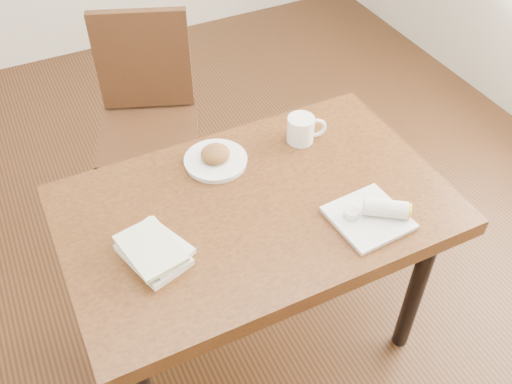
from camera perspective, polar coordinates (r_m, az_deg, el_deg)
name	(u,v)px	position (r m, az deg, el deg)	size (l,w,h in m)	color
ground	(256,334)	(2.38, 0.00, -14.04)	(4.00, 5.00, 0.01)	#472814
table	(256,222)	(1.84, 0.00, -3.07)	(1.20, 0.76, 0.75)	brown
chair_far	(148,110)	(2.54, -10.79, 8.06)	(0.54, 0.54, 0.95)	#412412
plate_scone	(216,158)	(1.91, -4.06, 3.39)	(0.21, 0.21, 0.07)	white
coffee_mug	(302,129)	(1.99, 4.62, 6.34)	(0.14, 0.09, 0.10)	white
plate_burrito	(374,215)	(1.75, 11.70, -2.23)	(0.23, 0.23, 0.07)	white
book_stack	(153,251)	(1.64, -10.23, -5.79)	(0.21, 0.24, 0.05)	white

